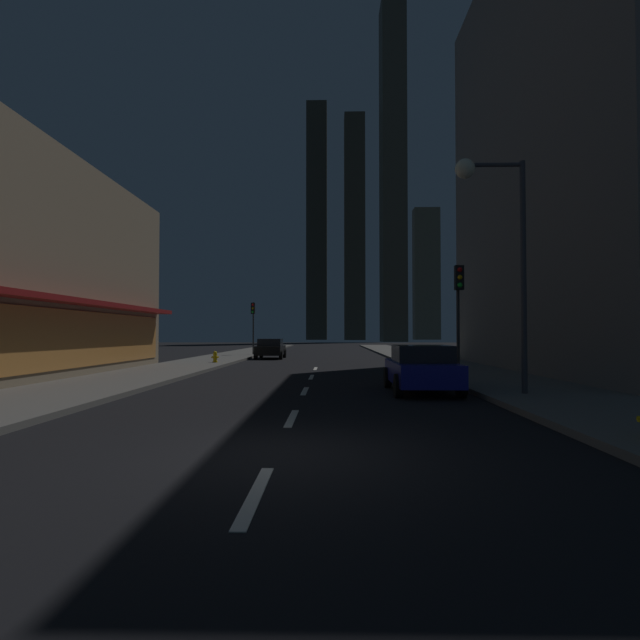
{
  "coord_description": "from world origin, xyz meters",
  "views": [
    {
      "loc": [
        0.86,
        -7.78,
        1.8
      ],
      "look_at": [
        0.0,
        28.79,
        2.78
      ],
      "focal_mm": 28.93,
      "sensor_mm": 36.0,
      "label": 1
    }
  ],
  "objects_px": {
    "car_parked_near": "(421,368)",
    "car_parked_far": "(271,348)",
    "fire_hydrant_far_left": "(215,357)",
    "street_lamp_right": "(493,217)",
    "traffic_light_near_right": "(459,296)",
    "traffic_light_far_left": "(253,317)"
  },
  "relations": [
    {
      "from": "fire_hydrant_far_left",
      "to": "street_lamp_right",
      "type": "distance_m",
      "value": 19.45
    },
    {
      "from": "car_parked_near",
      "to": "street_lamp_right",
      "type": "relative_size",
      "value": 0.64
    },
    {
      "from": "car_parked_near",
      "to": "street_lamp_right",
      "type": "bearing_deg",
      "value": -39.46
    },
    {
      "from": "traffic_light_far_left",
      "to": "street_lamp_right",
      "type": "height_order",
      "value": "street_lamp_right"
    },
    {
      "from": "traffic_light_near_right",
      "to": "traffic_light_far_left",
      "type": "xyz_separation_m",
      "value": [
        -11.0,
        22.31,
        0.0
      ]
    },
    {
      "from": "traffic_light_near_right",
      "to": "fire_hydrant_far_left",
      "type": "bearing_deg",
      "value": 136.89
    },
    {
      "from": "car_parked_near",
      "to": "street_lamp_right",
      "type": "height_order",
      "value": "street_lamp_right"
    },
    {
      "from": "traffic_light_far_left",
      "to": "street_lamp_right",
      "type": "bearing_deg",
      "value": -67.9
    },
    {
      "from": "fire_hydrant_far_left",
      "to": "traffic_light_near_right",
      "type": "bearing_deg",
      "value": -43.11
    },
    {
      "from": "traffic_light_far_left",
      "to": "street_lamp_right",
      "type": "distance_m",
      "value": 28.98
    },
    {
      "from": "fire_hydrant_far_left",
      "to": "traffic_light_near_right",
      "type": "distance_m",
      "value": 15.85
    },
    {
      "from": "car_parked_near",
      "to": "car_parked_far",
      "type": "height_order",
      "value": "same"
    },
    {
      "from": "fire_hydrant_far_left",
      "to": "traffic_light_far_left",
      "type": "distance_m",
      "value": 11.97
    },
    {
      "from": "fire_hydrant_far_left",
      "to": "traffic_light_near_right",
      "type": "xyz_separation_m",
      "value": [
        11.4,
        -10.67,
        2.74
      ]
    },
    {
      "from": "car_parked_near",
      "to": "fire_hydrant_far_left",
      "type": "relative_size",
      "value": 6.48
    },
    {
      "from": "fire_hydrant_far_left",
      "to": "traffic_light_near_right",
      "type": "height_order",
      "value": "traffic_light_near_right"
    },
    {
      "from": "street_lamp_right",
      "to": "traffic_light_far_left",
      "type": "bearing_deg",
      "value": 112.1
    },
    {
      "from": "car_parked_far",
      "to": "fire_hydrant_far_left",
      "type": "xyz_separation_m",
      "value": [
        -2.3,
        -7.68,
        -0.29
      ]
    },
    {
      "from": "fire_hydrant_far_left",
      "to": "car_parked_near",
      "type": "bearing_deg",
      "value": -55.24
    },
    {
      "from": "traffic_light_far_left",
      "to": "street_lamp_right",
      "type": "relative_size",
      "value": 0.64
    },
    {
      "from": "car_parked_far",
      "to": "traffic_light_near_right",
      "type": "bearing_deg",
      "value": -63.62
    },
    {
      "from": "car_parked_near",
      "to": "traffic_light_near_right",
      "type": "relative_size",
      "value": 1.01
    }
  ]
}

